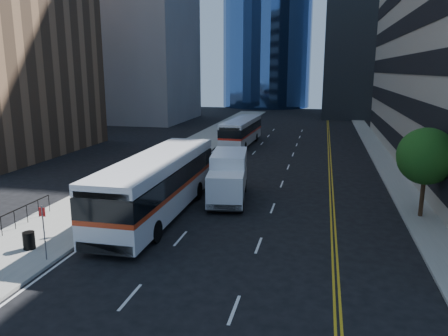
% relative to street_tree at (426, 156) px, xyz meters
% --- Properties ---
extents(ground, '(160.00, 160.00, 0.00)m').
position_rel_street_tree_xyz_m(ground, '(-9.00, -8.00, -3.64)').
color(ground, black).
rests_on(ground, ground).
extents(sidewalk_west, '(5.00, 90.00, 0.15)m').
position_rel_street_tree_xyz_m(sidewalk_west, '(-19.50, 17.00, -3.57)').
color(sidewalk_west, gray).
rests_on(sidewalk_west, ground).
extents(sidewalk_east, '(2.00, 90.00, 0.15)m').
position_rel_street_tree_xyz_m(sidewalk_east, '(-0.00, 17.00, -3.57)').
color(sidewalk_east, gray).
rests_on(sidewalk_east, ground).
extents(midrise_west, '(18.00, 18.00, 35.00)m').
position_rel_street_tree_xyz_m(midrise_west, '(-37.00, 44.00, 13.86)').
color(midrise_west, gray).
rests_on(midrise_west, ground).
extents(street_tree, '(3.20, 3.20, 5.10)m').
position_rel_street_tree_xyz_m(street_tree, '(0.00, 0.00, 0.00)').
color(street_tree, '#332114').
rests_on(street_tree, sidewalk_east).
extents(bus_front, '(3.08, 13.60, 3.50)m').
position_rel_street_tree_xyz_m(bus_front, '(-14.91, -2.68, -1.73)').
color(bus_front, white).
rests_on(bus_front, ground).
extents(bus_rear, '(2.88, 11.38, 2.91)m').
position_rel_street_tree_xyz_m(bus_rear, '(-14.66, 22.52, -2.05)').
color(bus_rear, white).
rests_on(bus_rear, ground).
extents(box_truck, '(3.01, 6.59, 3.04)m').
position_rel_street_tree_xyz_m(box_truck, '(-11.56, 1.13, -2.03)').
color(box_truck, white).
rests_on(box_truck, ground).
extents(trash_can, '(0.56, 0.56, 0.83)m').
position_rel_street_tree_xyz_m(trash_can, '(-18.89, -9.13, -3.08)').
color(trash_can, black).
rests_on(trash_can, sidewalk_west).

